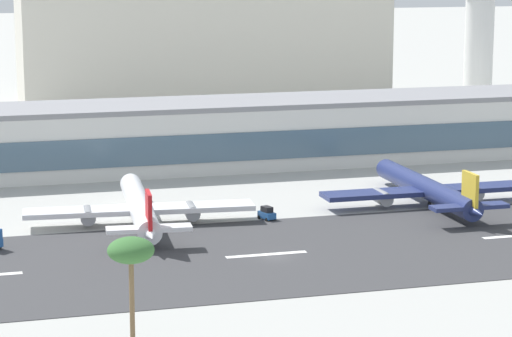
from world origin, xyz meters
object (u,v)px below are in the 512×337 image
at_px(terminal_building, 226,133).
at_px(distant_hotel_block, 204,35).
at_px(control_tower, 480,18).
at_px(airliner_gold_tail_gate_1, 429,190).
at_px(palm_tree_1, 131,252).
at_px(service_baggage_tug_1, 267,213).
at_px(airliner_red_tail_gate_0, 140,209).

xyz_separation_m(terminal_building, distant_hotel_block, (17.62, 94.53, 13.04)).
height_order(control_tower, airliner_gold_tail_gate_1, control_tower).
height_order(distant_hotel_block, palm_tree_1, distant_hotel_block).
distance_m(distant_hotel_block, service_baggage_tug_1, 145.37).
bearing_deg(airliner_gold_tail_gate_1, airliner_red_tail_gate_0, 90.90).
height_order(distant_hotel_block, airliner_red_tail_gate_0, distant_hotel_block).
bearing_deg(airliner_red_tail_gate_0, terminal_building, -24.04).
xyz_separation_m(service_baggage_tug_1, palm_tree_1, (-31.06, -54.08, 9.84)).
bearing_deg(service_baggage_tug_1, airliner_gold_tail_gate_1, 77.19).
distance_m(airliner_gold_tail_gate_1, palm_tree_1, 83.18).
bearing_deg(palm_tree_1, service_baggage_tug_1, 60.13).
xyz_separation_m(control_tower, distant_hotel_block, (-53.96, 63.83, -7.39)).
xyz_separation_m(control_tower, airliner_gold_tail_gate_1, (-47.16, -76.29, -24.35)).
distance_m(terminal_building, distant_hotel_block, 97.04).
relative_size(terminal_building, service_baggage_tug_1, 54.56).
distance_m(airliner_gold_tail_gate_1, service_baggage_tug_1, 29.76).
height_order(terminal_building, airliner_red_tail_gate_0, terminal_building).
height_order(airliner_red_tail_gate_0, airliner_gold_tail_gate_1, airliner_gold_tail_gate_1).
bearing_deg(airliner_red_tail_gate_0, service_baggage_tug_1, -89.43).
xyz_separation_m(distant_hotel_block, palm_tree_1, (-53.89, -196.42, -8.84)).
relative_size(distant_hotel_block, service_baggage_tug_1, 29.40).
distance_m(distant_hotel_block, airliner_red_tail_gate_0, 148.23).
bearing_deg(control_tower, terminal_building, -156.79).
relative_size(terminal_building, distant_hotel_block, 1.86).
relative_size(distant_hotel_block, airliner_gold_tail_gate_1, 2.50).
distance_m(control_tower, airliner_gold_tail_gate_1, 92.94).
relative_size(service_baggage_tug_1, palm_tree_1, 0.28).
xyz_separation_m(terminal_building, control_tower, (71.58, 30.70, 20.43)).
relative_size(control_tower, distant_hotel_block, 0.41).
bearing_deg(service_baggage_tug_1, palm_tree_1, -46.96).
bearing_deg(palm_tree_1, terminal_building, 70.41).
bearing_deg(terminal_building, distant_hotel_block, 79.44).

